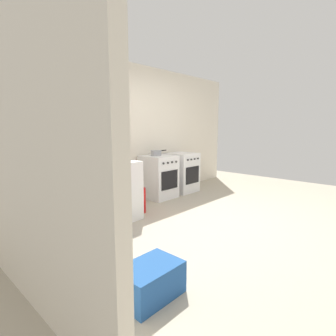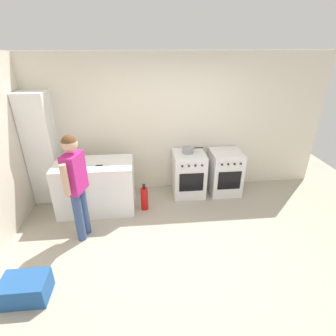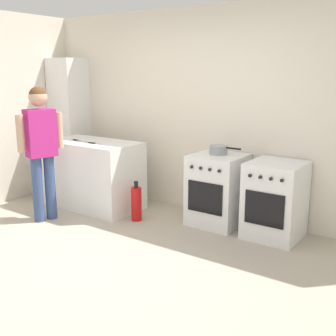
{
  "view_description": "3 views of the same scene",
  "coord_description": "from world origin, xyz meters",
  "px_view_note": "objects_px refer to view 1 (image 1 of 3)",
  "views": [
    {
      "loc": [
        -3.29,
        -2.07,
        1.4
      ],
      "look_at": [
        -0.28,
        0.73,
        0.76
      ],
      "focal_mm": 28.0,
      "sensor_mm": 36.0,
      "label": 1
    },
    {
      "loc": [
        -0.49,
        -2.87,
        2.72
      ],
      "look_at": [
        -0.13,
        0.78,
        0.95
      ],
      "focal_mm": 28.0,
      "sensor_mm": 36.0,
      "label": 2
    },
    {
      "loc": [
        2.66,
        -2.72,
        1.8
      ],
      "look_at": [
        0.15,
        0.82,
        0.81
      ],
      "focal_mm": 45.0,
      "sensor_mm": 36.0,
      "label": 3
    }
  ],
  "objects_px": {
    "knife_paring": "(106,163)",
    "person": "(116,164)",
    "oven_right": "(182,172)",
    "pot": "(156,153)",
    "larder_cabinet": "(4,160)",
    "oven_left": "(159,177)",
    "knife_carving": "(86,165)",
    "recycling_crate_lower": "(150,281)",
    "fire_extinguisher": "(142,200)"
  },
  "relations": [
    {
      "from": "oven_right",
      "to": "knife_paring",
      "type": "distance_m",
      "value": 2.37
    },
    {
      "from": "knife_paring",
      "to": "recycling_crate_lower",
      "type": "relative_size",
      "value": 0.41
    },
    {
      "from": "pot",
      "to": "knife_paring",
      "type": "xyz_separation_m",
      "value": [
        -1.53,
        -0.53,
        0.0
      ]
    },
    {
      "from": "knife_paring",
      "to": "person",
      "type": "xyz_separation_m",
      "value": [
        -0.26,
        -0.62,
        0.07
      ]
    },
    {
      "from": "oven_left",
      "to": "fire_extinguisher",
      "type": "xyz_separation_m",
      "value": [
        -0.87,
        -0.48,
        -0.21
      ]
    },
    {
      "from": "oven_right",
      "to": "recycling_crate_lower",
      "type": "xyz_separation_m",
      "value": [
        -2.99,
        -2.17,
        -0.29
      ]
    },
    {
      "from": "oven_right",
      "to": "fire_extinguisher",
      "type": "xyz_separation_m",
      "value": [
        -1.59,
        -0.48,
        -0.21
      ]
    },
    {
      "from": "fire_extinguisher",
      "to": "recycling_crate_lower",
      "type": "bearing_deg",
      "value": -129.68
    },
    {
      "from": "knife_paring",
      "to": "recycling_crate_lower",
      "type": "xyz_separation_m",
      "value": [
        -0.73,
        -1.68,
        -0.77
      ]
    },
    {
      "from": "oven_left",
      "to": "larder_cabinet",
      "type": "distance_m",
      "value": 2.71
    },
    {
      "from": "oven_right",
      "to": "fire_extinguisher",
      "type": "height_order",
      "value": "oven_right"
    },
    {
      "from": "oven_left",
      "to": "knife_carving",
      "type": "bearing_deg",
      "value": -165.96
    },
    {
      "from": "oven_right",
      "to": "recycling_crate_lower",
      "type": "relative_size",
      "value": 1.63
    },
    {
      "from": "oven_left",
      "to": "oven_right",
      "type": "bearing_deg",
      "value": -0.0
    },
    {
      "from": "oven_left",
      "to": "knife_paring",
      "type": "xyz_separation_m",
      "value": [
        -1.55,
        -0.49,
        0.48
      ]
    },
    {
      "from": "person",
      "to": "recycling_crate_lower",
      "type": "height_order",
      "value": "person"
    },
    {
      "from": "fire_extinguisher",
      "to": "oven_left",
      "type": "bearing_deg",
      "value": 28.78
    },
    {
      "from": "fire_extinguisher",
      "to": "person",
      "type": "bearing_deg",
      "value": -146.19
    },
    {
      "from": "oven_right",
      "to": "fire_extinguisher",
      "type": "distance_m",
      "value": 1.67
    },
    {
      "from": "oven_left",
      "to": "larder_cabinet",
      "type": "bearing_deg",
      "value": 177.8
    },
    {
      "from": "person",
      "to": "fire_extinguisher",
      "type": "distance_m",
      "value": 1.37
    },
    {
      "from": "oven_left",
      "to": "recycling_crate_lower",
      "type": "distance_m",
      "value": 3.16
    },
    {
      "from": "person",
      "to": "recycling_crate_lower",
      "type": "relative_size",
      "value": 3.15
    },
    {
      "from": "knife_carving",
      "to": "oven_right",
      "type": "bearing_deg",
      "value": 10.2
    },
    {
      "from": "recycling_crate_lower",
      "to": "knife_carving",
      "type": "bearing_deg",
      "value": 75.67
    },
    {
      "from": "knife_carving",
      "to": "person",
      "type": "distance_m",
      "value": 0.65
    },
    {
      "from": "larder_cabinet",
      "to": "knife_carving",
      "type": "bearing_deg",
      "value": -34.69
    },
    {
      "from": "person",
      "to": "larder_cabinet",
      "type": "bearing_deg",
      "value": 124.62
    },
    {
      "from": "knife_carving",
      "to": "recycling_crate_lower",
      "type": "relative_size",
      "value": 0.64
    },
    {
      "from": "knife_paring",
      "to": "recycling_crate_lower",
      "type": "height_order",
      "value": "knife_paring"
    },
    {
      "from": "oven_right",
      "to": "knife_paring",
      "type": "xyz_separation_m",
      "value": [
        -2.27,
        -0.49,
        0.48
      ]
    },
    {
      "from": "pot",
      "to": "recycling_crate_lower",
      "type": "height_order",
      "value": "pot"
    },
    {
      "from": "oven_right",
      "to": "larder_cabinet",
      "type": "height_order",
      "value": "larder_cabinet"
    },
    {
      "from": "oven_left",
      "to": "fire_extinguisher",
      "type": "height_order",
      "value": "oven_left"
    },
    {
      "from": "oven_left",
      "to": "pot",
      "type": "distance_m",
      "value": 0.48
    },
    {
      "from": "person",
      "to": "fire_extinguisher",
      "type": "relative_size",
      "value": 3.27
    },
    {
      "from": "knife_paring",
      "to": "larder_cabinet",
      "type": "bearing_deg",
      "value": 151.66
    },
    {
      "from": "fire_extinguisher",
      "to": "larder_cabinet",
      "type": "height_order",
      "value": "larder_cabinet"
    },
    {
      "from": "oven_left",
      "to": "recycling_crate_lower",
      "type": "bearing_deg",
      "value": -136.33
    },
    {
      "from": "oven_right",
      "to": "person",
      "type": "xyz_separation_m",
      "value": [
        -2.53,
        -1.11,
        0.55
      ]
    },
    {
      "from": "oven_right",
      "to": "pot",
      "type": "xyz_separation_m",
      "value": [
        -0.74,
        0.04,
        0.48
      ]
    },
    {
      "from": "pot",
      "to": "recycling_crate_lower",
      "type": "bearing_deg",
      "value": -135.5
    },
    {
      "from": "knife_paring",
      "to": "larder_cabinet",
      "type": "relative_size",
      "value": 0.11
    },
    {
      "from": "oven_right",
      "to": "larder_cabinet",
      "type": "relative_size",
      "value": 0.42
    },
    {
      "from": "oven_left",
      "to": "knife_carving",
      "type": "relative_size",
      "value": 2.57
    },
    {
      "from": "fire_extinguisher",
      "to": "knife_paring",
      "type": "bearing_deg",
      "value": -178.92
    },
    {
      "from": "knife_paring",
      "to": "person",
      "type": "height_order",
      "value": "person"
    },
    {
      "from": "fire_extinguisher",
      "to": "recycling_crate_lower",
      "type": "relative_size",
      "value": 0.96
    },
    {
      "from": "oven_left",
      "to": "knife_paring",
      "type": "height_order",
      "value": "knife_paring"
    },
    {
      "from": "pot",
      "to": "person",
      "type": "relative_size",
      "value": 0.24
    }
  ]
}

